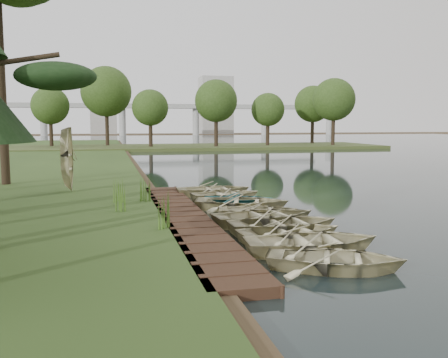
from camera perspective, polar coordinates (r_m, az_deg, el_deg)
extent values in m
plane|color=#3D2F1D|center=(18.05, 0.55, -4.95)|extent=(300.00, 300.00, 0.00)
cube|color=#331F13|center=(17.71, -4.50, -4.70)|extent=(1.60, 16.00, 0.30)
cube|color=#3B4720|center=(68.36, -2.93, 3.66)|extent=(50.00, 14.00, 0.45)
cylinder|color=black|center=(68.10, -22.73, 5.37)|extent=(0.50, 0.50, 4.80)
sphere|color=#2D4718|center=(68.15, -22.86, 8.39)|extent=(5.60, 5.60, 5.60)
cylinder|color=black|center=(67.33, -17.10, 5.57)|extent=(0.50, 0.50, 4.80)
sphere|color=#2D4718|center=(67.39, -17.20, 8.63)|extent=(5.60, 5.60, 5.60)
cylinder|color=black|center=(67.22, -11.40, 5.73)|extent=(0.50, 0.50, 4.80)
sphere|color=#2D4718|center=(67.28, -11.47, 8.80)|extent=(5.60, 5.60, 5.60)
cylinder|color=black|center=(67.77, -5.73, 5.83)|extent=(0.50, 0.50, 4.80)
sphere|color=#2D4718|center=(67.82, -5.76, 8.87)|extent=(5.60, 5.60, 5.60)
cylinder|color=black|center=(68.96, -0.20, 5.87)|extent=(0.50, 0.50, 4.80)
sphere|color=#2D4718|center=(69.02, -0.20, 8.86)|extent=(5.60, 5.60, 5.60)
cylinder|color=black|center=(70.76, 5.10, 5.86)|extent=(0.50, 0.50, 4.80)
sphere|color=#2D4718|center=(70.82, 5.13, 8.78)|extent=(5.60, 5.60, 5.60)
cylinder|color=black|center=(73.13, 10.09, 5.81)|extent=(0.50, 0.50, 4.80)
sphere|color=#2D4718|center=(73.18, 10.14, 8.63)|extent=(5.60, 5.60, 5.60)
cube|color=#A5A5A0|center=(137.98, -7.39, 8.26)|extent=(90.00, 4.00, 1.20)
cylinder|color=#A5A5A0|center=(138.09, -19.92, 6.27)|extent=(1.80, 1.80, 8.00)
cylinder|color=#A5A5A0|center=(137.24, -11.54, 6.52)|extent=(1.80, 1.80, 8.00)
cylinder|color=#A5A5A0|center=(139.30, -3.24, 6.64)|extent=(1.80, 1.80, 8.00)
cylinder|color=#A5A5A0|center=(144.13, 4.67, 6.62)|extent=(1.80, 1.80, 8.00)
cylinder|color=#A5A5A0|center=(151.47, 11.93, 6.50)|extent=(1.80, 1.80, 8.00)
cube|color=#A5A5A0|center=(160.95, -0.96, 8.41)|extent=(10.00, 8.00, 18.00)
cube|color=#A5A5A0|center=(162.20, -13.61, 7.15)|extent=(8.00, 8.00, 12.00)
imported|color=#C4BB8E|center=(12.37, 12.64, -8.60)|extent=(3.98, 3.52, 0.68)
imported|color=#C4BB8E|center=(13.83, 10.15, -6.74)|extent=(3.88, 2.86, 0.78)
imported|color=#C4BB8E|center=(15.17, 7.66, -5.71)|extent=(3.50, 2.66, 0.68)
imported|color=#C4BB8E|center=(16.21, 6.89, -4.77)|extent=(3.70, 2.69, 0.75)
imported|color=#C4BB8E|center=(17.40, 4.74, -3.95)|extent=(4.01, 3.08, 0.77)
imported|color=#C4BB8E|center=(18.82, 3.89, -3.37)|extent=(3.39, 2.73, 0.62)
imported|color=#C4BB8E|center=(20.21, 2.05, -2.45)|extent=(4.43, 3.74, 0.78)
imported|color=#2C767A|center=(21.42, 1.67, -2.16)|extent=(3.42, 2.80, 0.62)
imported|color=#C4BB8E|center=(22.82, 0.27, -1.56)|extent=(3.52, 2.73, 0.67)
imported|color=#C4BB8E|center=(24.18, -1.16, -1.02)|extent=(3.59, 2.56, 0.74)
imported|color=#C4BB8E|center=(24.96, -17.18, -0.62)|extent=(3.25, 2.45, 0.63)
cylinder|color=black|center=(28.98, -24.13, 10.22)|extent=(0.46, 0.46, 10.90)
cone|color=#3F661E|center=(15.65, -7.12, -3.55)|extent=(0.60, 0.60, 1.13)
cone|color=#3F661E|center=(18.99, -11.63, -2.01)|extent=(0.60, 0.60, 1.03)
cone|color=#3F661E|center=(21.22, -9.12, -1.14)|extent=(0.60, 0.60, 0.98)
cone|color=#3F661E|center=(21.08, -11.87, -1.22)|extent=(0.60, 0.60, 1.01)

